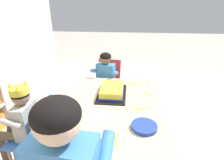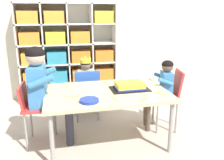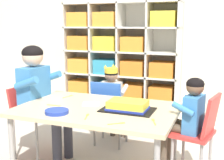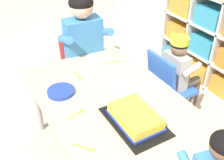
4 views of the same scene
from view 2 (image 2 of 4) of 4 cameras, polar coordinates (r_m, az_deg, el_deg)
name	(u,v)px [view 2 (image 2 of 4)]	position (r m, az deg, el deg)	size (l,w,h in m)	color
ground	(107,141)	(2.74, -1.21, -14.36)	(16.00, 16.00, 0.00)	#BCB2A3
classroom_back_wall	(85,8)	(4.01, -6.52, 16.72)	(5.53, 0.10, 2.87)	beige
storage_cubby_shelf	(67,57)	(3.82, -10.76, 5.37)	(1.49, 0.35, 1.52)	silver
activity_table	(107,95)	(2.51, -1.29, -3.71)	(1.27, 0.84, 0.58)	#D1B789
classroom_chair_blue	(87,91)	(3.09, -6.01, -2.53)	(0.34, 0.31, 0.69)	blue
child_with_crown	(86,79)	(3.16, -6.35, 0.19)	(0.30, 0.31, 0.84)	#B2ADA3
classroom_chair_adult_side	(35,106)	(2.63, -18.01, -5.91)	(0.37, 0.39, 0.67)	red
adult_helper_seated	(44,85)	(2.55, -15.99, -1.20)	(0.44, 0.42, 1.06)	#3D7FBC
classroom_chair_guest_side	(170,94)	(2.91, 13.76, -3.32)	(0.36, 0.37, 0.73)	red
guest_at_table_side	(162,86)	(2.85, 11.88, -1.34)	(0.32, 0.32, 0.85)	#3D7FBC
birthday_cake_on_tray	(130,86)	(2.56, 4.26, -1.52)	(0.41, 0.26, 0.08)	black
paper_plate_stack	(89,101)	(2.22, -5.49, -4.92)	(0.18, 0.18, 0.03)	#233DA3
paper_napkin_square	(97,90)	(2.55, -3.69, -2.32)	(0.14, 0.14, 0.00)	white
fork_near_child_seat	(115,99)	(2.27, 0.63, -4.62)	(0.05, 0.12, 0.00)	yellow
fork_at_table_front_edge	(67,87)	(2.68, -10.86, -1.66)	(0.04, 0.13, 0.00)	yellow
fork_scattered_mid_table	(73,96)	(2.38, -9.24, -3.87)	(0.13, 0.02, 0.00)	yellow
fork_beside_plate_stack	(159,93)	(2.48, 11.27, -3.14)	(0.06, 0.13, 0.00)	yellow
fork_near_cake_tray	(143,99)	(2.29, 7.57, -4.65)	(0.11, 0.09, 0.00)	yellow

